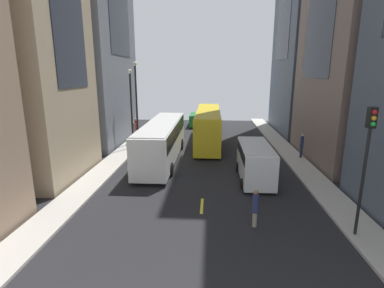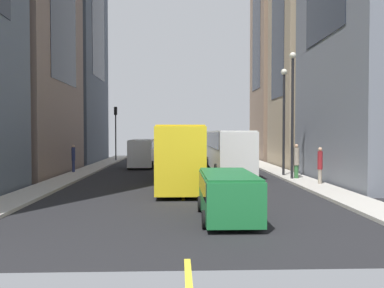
{
  "view_description": "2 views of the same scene",
  "coord_description": "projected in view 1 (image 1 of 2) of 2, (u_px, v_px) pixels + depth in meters",
  "views": [
    {
      "loc": [
        0.45,
        -26.15,
        7.5
      ],
      "look_at": [
        -1.23,
        -0.47,
        1.22
      ],
      "focal_mm": 27.55,
      "sensor_mm": 36.0,
      "label": 1
    },
    {
      "loc": [
        0.21,
        29.6,
        3.2
      ],
      "look_at": [
        -0.79,
        0.43,
        2.35
      ],
      "focal_mm": 35.86,
      "sensor_mm": 36.0,
      "label": 2
    }
  ],
  "objects": [
    {
      "name": "lane_stripe_3",
      "position": [
        207.0,
        133.0,
        37.33
      ],
      "size": [
        0.16,
        2.0,
        0.01
      ],
      "primitive_type": "cube",
      "color": "yellow",
      "rests_on": "ground"
    },
    {
      "name": "sidewalk_east",
      "position": [
        292.0,
        157.0,
        26.64
      ],
      "size": [
        1.96,
        44.0,
        0.15
      ],
      "primitive_type": "cube",
      "color": "#B2ADA3",
      "rests_on": "ground"
    },
    {
      "name": "delivery_van_white",
      "position": [
        255.0,
        159.0,
        20.77
      ],
      "size": [
        2.25,
        5.75,
        2.58
      ],
      "color": "white",
      "rests_on": "ground"
    },
    {
      "name": "pedestrian_crossing_mid",
      "position": [
        302.0,
        145.0,
        25.84
      ],
      "size": [
        0.29,
        0.29,
        2.13
      ],
      "rotation": [
        0.0,
        0.0,
        0.26
      ],
      "color": "navy",
      "rests_on": "ground"
    },
    {
      "name": "lane_stripe_4",
      "position": [
        208.0,
        120.0,
        47.51
      ],
      "size": [
        0.16,
        2.0,
        0.01
      ],
      "primitive_type": "cube",
      "color": "yellow",
      "rests_on": "ground"
    },
    {
      "name": "lane_stripe_1",
      "position": [
        202.0,
        206.0,
        16.97
      ],
      "size": [
        0.16,
        2.0,
        0.01
      ],
      "primitive_type": "cube",
      "color": "yellow",
      "rests_on": "ground"
    },
    {
      "name": "streetlamp_near",
      "position": [
        136.0,
        95.0,
        30.55
      ],
      "size": [
        0.44,
        0.44,
        8.41
      ],
      "color": "black",
      "rests_on": "ground"
    },
    {
      "name": "lane_stripe_2",
      "position": [
        206.0,
        156.0,
        27.15
      ],
      "size": [
        0.16,
        2.0,
        0.01
      ],
      "primitive_type": "cube",
      "color": "yellow",
      "rests_on": "ground"
    },
    {
      "name": "ground_plane",
      "position": [
        206.0,
        156.0,
        27.15
      ],
      "size": [
        41.63,
        41.63,
        0.0
      ],
      "primitive_type": "plane",
      "color": "black"
    },
    {
      "name": "car_green_0",
      "position": [
        197.0,
        119.0,
        42.07
      ],
      "size": [
        2.08,
        4.52,
        1.72
      ],
      "color": "#1E7238",
      "rests_on": "ground"
    },
    {
      "name": "city_bus_white",
      "position": [
        162.0,
        138.0,
        25.42
      ],
      "size": [
        2.8,
        12.81,
        3.35
      ],
      "color": "silver",
      "rests_on": "ground"
    },
    {
      "name": "traffic_light_near_corner",
      "position": [
        367.0,
        149.0,
        12.77
      ],
      "size": [
        0.32,
        0.44,
        5.93
      ],
      "color": "black",
      "rests_on": "ground"
    },
    {
      "name": "pedestrian_crossing_near",
      "position": [
        136.0,
        127.0,
        34.11
      ],
      "size": [
        0.3,
        0.3,
        2.19
      ],
      "rotation": [
        0.0,
        0.0,
        3.82
      ],
      "color": "gray",
      "rests_on": "ground"
    },
    {
      "name": "pedestrian_waiting_curb",
      "position": [
        134.0,
        132.0,
        31.28
      ],
      "size": [
        0.39,
        0.39,
        2.3
      ],
      "rotation": [
        0.0,
        0.0,
        1.43
      ],
      "color": "#336B38",
      "rests_on": "ground"
    },
    {
      "name": "pedestrian_walking_far",
      "position": [
        255.0,
        207.0,
        14.47
      ],
      "size": [
        0.3,
        0.3,
        1.95
      ],
      "rotation": [
        0.0,
        0.0,
        0.74
      ],
      "color": "gray",
      "rests_on": "ground"
    },
    {
      "name": "sidewalk_west",
      "position": [
        122.0,
        154.0,
        27.63
      ],
      "size": [
        1.96,
        44.0,
        0.15
      ],
      "primitive_type": "cube",
      "color": "#B2ADA3",
      "rests_on": "ground"
    },
    {
      "name": "streetlamp_far",
      "position": [
        131.0,
        101.0,
        28.63
      ],
      "size": [
        0.44,
        0.44,
        7.65
      ],
      "color": "black",
      "rests_on": "ground"
    },
    {
      "name": "streetcar_yellow",
      "position": [
        208.0,
        124.0,
        31.64
      ],
      "size": [
        2.7,
        13.44,
        3.59
      ],
      "color": "yellow",
      "rests_on": "ground"
    }
  ]
}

